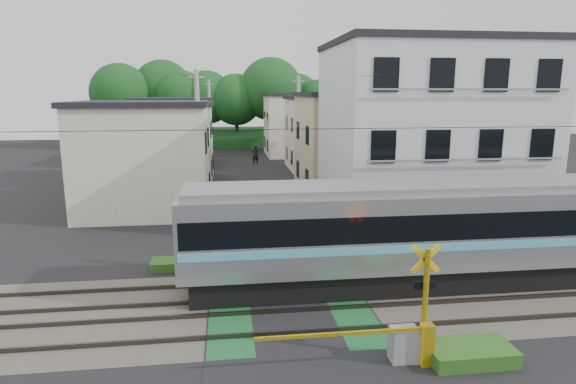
{
  "coord_description": "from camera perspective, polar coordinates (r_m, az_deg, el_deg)",
  "views": [
    {
      "loc": [
        -1.88,
        -14.37,
        6.77
      ],
      "look_at": [
        0.62,
        5.0,
        2.72
      ],
      "focal_mm": 30.0,
      "sensor_mm": 36.0,
      "label": 1
    }
  ],
  "objects": [
    {
      "name": "utility_poles",
      "position": [
        37.49,
        -6.12,
        7.54
      ],
      "size": [
        7.9,
        42.0,
        8.0
      ],
      "color": "#A5A5A0",
      "rests_on": "ground"
    },
    {
      "name": "pedestrian",
      "position": [
        46.18,
        -3.89,
        4.41
      ],
      "size": [
        0.74,
        0.55,
        1.84
      ],
      "primitive_type": "imported",
      "rotation": [
        0.0,
        0.0,
        3.32
      ],
      "color": "black",
      "rests_on": "ground"
    },
    {
      "name": "tree_hill",
      "position": [
        62.71,
        -6.81,
        10.21
      ],
      "size": [
        40.0,
        12.77,
        11.03
      ],
      "color": "#184A1D",
      "rests_on": "ground"
    },
    {
      "name": "crossing_signal_near",
      "position": [
        13.1,
        14.08,
        -16.21
      ],
      "size": [
        4.74,
        0.65,
        3.09
      ],
      "color": "yellow",
      "rests_on": "ground"
    },
    {
      "name": "commuter_train",
      "position": [
        17.85,
        17.08,
        -4.43
      ],
      "size": [
        17.9,
        2.82,
        3.72
      ],
      "color": "black",
      "rests_on": "ground"
    },
    {
      "name": "catenary",
      "position": [
        16.71,
        20.95,
        0.33
      ],
      "size": [
        60.0,
        5.04,
        7.0
      ],
      "color": "#2D2D33",
      "rests_on": "ground"
    },
    {
      "name": "crossing_signal_far",
      "position": [
        19.03,
        -9.15,
        -7.0
      ],
      "size": [
        4.74,
        0.65,
        3.09
      ],
      "color": "yellow",
      "rests_on": "ground"
    },
    {
      "name": "weed_patches",
      "position": [
        16.14,
        6.49,
        -12.44
      ],
      "size": [
        10.25,
        8.8,
        0.4
      ],
      "color": "#2D5E1E",
      "rests_on": "ground"
    },
    {
      "name": "houses_row",
      "position": [
        40.5,
        -4.34,
        6.69
      ],
      "size": [
        22.07,
        31.35,
        6.8
      ],
      "color": "silver",
      "rests_on": "ground"
    },
    {
      "name": "ground",
      "position": [
        16.0,
        0.1,
        -13.32
      ],
      "size": [
        120.0,
        120.0,
        0.0
      ],
      "primitive_type": "plane",
      "color": "black"
    },
    {
      "name": "track_bed",
      "position": [
        15.98,
        0.1,
        -13.2
      ],
      "size": [
        120.0,
        120.0,
        0.14
      ],
      "color": "#47423A",
      "rests_on": "ground"
    },
    {
      "name": "apartment_block",
      "position": [
        26.11,
        16.21,
        6.61
      ],
      "size": [
        10.2,
        8.36,
        9.3
      ],
      "color": "silver",
      "rests_on": "ground"
    }
  ]
}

